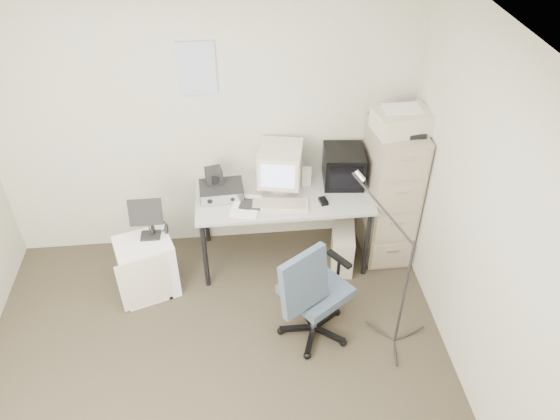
{
  "coord_description": "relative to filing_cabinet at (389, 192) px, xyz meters",
  "views": [
    {
      "loc": [
        0.22,
        -2.29,
        3.53
      ],
      "look_at": [
        0.55,
        0.95,
        0.95
      ],
      "focal_mm": 35.0,
      "sensor_mm": 36.0,
      "label": 1
    }
  ],
  "objects": [
    {
      "name": "floor",
      "position": [
        -1.58,
        -1.48,
        -0.66
      ],
      "size": [
        3.6,
        3.6,
        0.01
      ],
      "primitive_type": "cube",
      "color": "#3D3326",
      "rests_on": "ground"
    },
    {
      "name": "ceiling",
      "position": [
        -1.58,
        -1.48,
        1.85
      ],
      "size": [
        3.6,
        3.6,
        0.01
      ],
      "primitive_type": "cube",
      "color": "white",
      "rests_on": "ground"
    },
    {
      "name": "wall_back",
      "position": [
        -1.58,
        0.32,
        0.6
      ],
      "size": [
        3.6,
        0.02,
        2.5
      ],
      "primitive_type": "cube",
      "color": "silver",
      "rests_on": "ground"
    },
    {
      "name": "wall_right",
      "position": [
        0.22,
        -1.48,
        0.6
      ],
      "size": [
        0.02,
        3.6,
        2.5
      ],
      "primitive_type": "cube",
      "color": "silver",
      "rests_on": "ground"
    },
    {
      "name": "wall_calendar",
      "position": [
        -1.6,
        0.31,
        1.1
      ],
      "size": [
        0.3,
        0.02,
        0.44
      ],
      "primitive_type": "cube",
      "color": "white",
      "rests_on": "wall_back"
    },
    {
      "name": "filing_cabinet",
      "position": [
        0.0,
        0.0,
        0.0
      ],
      "size": [
        0.4,
        0.6,
        1.3
      ],
      "primitive_type": "cube",
      "color": "#A39A8B",
      "rests_on": "floor"
    },
    {
      "name": "printer",
      "position": [
        0.0,
        -0.04,
        0.74
      ],
      "size": [
        0.49,
        0.37,
        0.17
      ],
      "primitive_type": "cube",
      "rotation": [
        0.0,
        0.0,
        0.16
      ],
      "color": "#B4AA94",
      "rests_on": "filing_cabinet"
    },
    {
      "name": "desk",
      "position": [
        -0.95,
        -0.03,
        -0.29
      ],
      "size": [
        1.5,
        0.7,
        0.73
      ],
      "primitive_type": "cube",
      "color": "#A8A898",
      "rests_on": "floor"
    },
    {
      "name": "crt_monitor",
      "position": [
        -0.96,
        0.08,
        0.28
      ],
      "size": [
        0.43,
        0.44,
        0.39
      ],
      "primitive_type": "cube",
      "rotation": [
        0.0,
        0.0,
        -0.21
      ],
      "color": "#B4AA94",
      "rests_on": "desk"
    },
    {
      "name": "crt_tv",
      "position": [
        -0.41,
        0.1,
        0.24
      ],
      "size": [
        0.37,
        0.39,
        0.31
      ],
      "primitive_type": "cube",
      "rotation": [
        0.0,
        0.0,
        -0.09
      ],
      "color": "black",
      "rests_on": "desk"
    },
    {
      "name": "desk_speaker",
      "position": [
        -0.73,
        0.1,
        0.16
      ],
      "size": [
        0.09,
        0.09,
        0.15
      ],
      "primitive_type": "cube",
      "rotation": [
        0.0,
        0.0,
        -0.18
      ],
      "color": "beige",
      "rests_on": "desk"
    },
    {
      "name": "keyboard",
      "position": [
        -1.0,
        -0.21,
        0.09
      ],
      "size": [
        0.5,
        0.22,
        0.03
      ],
      "primitive_type": "cube",
      "rotation": [
        0.0,
        0.0,
        -0.12
      ],
      "color": "#B4AA94",
      "rests_on": "desk"
    },
    {
      "name": "mouse",
      "position": [
        -0.63,
        -0.19,
        0.1
      ],
      "size": [
        0.08,
        0.11,
        0.03
      ],
      "primitive_type": "cube",
      "rotation": [
        0.0,
        0.0,
        0.18
      ],
      "color": "black",
      "rests_on": "desk"
    },
    {
      "name": "radio_receiver",
      "position": [
        -1.48,
        -0.01,
        0.13
      ],
      "size": [
        0.38,
        0.28,
        0.1
      ],
      "primitive_type": "cube",
      "rotation": [
        0.0,
        0.0,
        0.05
      ],
      "color": "black",
      "rests_on": "desk"
    },
    {
      "name": "radio_speaker",
      "position": [
        -1.53,
        0.05,
        0.25
      ],
      "size": [
        0.16,
        0.15,
        0.13
      ],
      "primitive_type": "cube",
      "rotation": [
        0.0,
        0.0,
        0.22
      ],
      "color": "black",
      "rests_on": "radio_receiver"
    },
    {
      "name": "papers",
      "position": [
        -1.28,
        -0.18,
        0.09
      ],
      "size": [
        0.29,
        0.35,
        0.02
      ],
      "primitive_type": "cube",
      "rotation": [
        0.0,
        0.0,
        -0.26
      ],
      "color": "white",
      "rests_on": "desk"
    },
    {
      "name": "pc_tower",
      "position": [
        -0.42,
        -0.17,
        -0.45
      ],
      "size": [
        0.26,
        0.45,
        0.4
      ],
      "primitive_type": "cube",
      "rotation": [
        0.0,
        0.0,
        -0.18
      ],
      "color": "#B4AA94",
      "rests_on": "floor"
    },
    {
      "name": "office_chair",
      "position": [
        -0.8,
        -0.95,
        -0.15
      ],
      "size": [
        0.8,
        0.8,
        0.99
      ],
      "primitive_type": "cube",
      "rotation": [
        0.0,
        0.0,
        0.61
      ],
      "color": "slate",
      "rests_on": "floor"
    },
    {
      "name": "side_cart",
      "position": [
        -2.14,
        -0.35,
        -0.37
      ],
      "size": [
        0.54,
        0.48,
        0.56
      ],
      "primitive_type": "cube",
      "rotation": [
        0.0,
        0.0,
        0.32
      ],
      "color": "white",
      "rests_on": "floor"
    },
    {
      "name": "music_stand",
      "position": [
        -2.08,
        -0.27,
        0.1
      ],
      "size": [
        0.28,
        0.17,
        0.39
      ],
      "primitive_type": "cube",
      "rotation": [
        0.0,
        0.0,
        0.11
      ],
      "color": "black",
      "rests_on": "side_cart"
    },
    {
      "name": "headphones",
      "position": [
        -2.01,
        -0.23,
        -0.05
      ],
      "size": [
        0.15,
        0.15,
        0.03
      ],
      "primitive_type": "torus",
      "rotation": [
        0.0,
        0.0,
        0.03
      ],
      "color": "black",
      "rests_on": "side_cart"
    },
    {
      "name": "mic_stand",
      "position": [
        -0.17,
        -1.11,
        0.05
      ],
      "size": [
        0.03,
        0.03,
        1.4
      ],
      "primitive_type": "cylinder",
      "rotation": [
        0.0,
        0.0,
        2.26
      ],
      "color": "black",
      "rests_on": "floor"
    }
  ]
}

